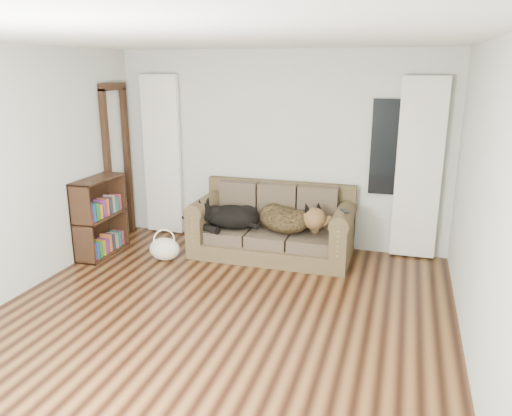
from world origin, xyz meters
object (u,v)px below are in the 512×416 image
(dog_black_lab, at_px, (229,218))
(tote_bag, at_px, (165,248))
(sofa, at_px, (272,222))
(bookshelf, at_px, (100,217))
(dog_shepherd, at_px, (287,221))

(dog_black_lab, distance_m, tote_bag, 0.91)
(dog_black_lab, height_order, tote_bag, dog_black_lab)
(sofa, distance_m, bookshelf, 2.23)
(sofa, xyz_separation_m, dog_shepherd, (0.21, -0.03, 0.04))
(tote_bag, xyz_separation_m, bookshelf, (-0.88, -0.04, 0.34))
(dog_black_lab, xyz_separation_m, dog_shepherd, (0.76, 0.07, 0.01))
(dog_black_lab, bearing_deg, sofa, 10.53)
(dog_black_lab, height_order, dog_shepherd, dog_shepherd)
(sofa, distance_m, dog_black_lab, 0.56)
(dog_shepherd, relative_size, bookshelf, 0.77)
(sofa, relative_size, dog_black_lab, 2.80)
(dog_black_lab, xyz_separation_m, tote_bag, (-0.71, -0.47, -0.32))
(tote_bag, bearing_deg, dog_shepherd, 20.31)
(dog_black_lab, bearing_deg, dog_shepherd, 5.88)
(dog_black_lab, bearing_deg, tote_bag, -145.70)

